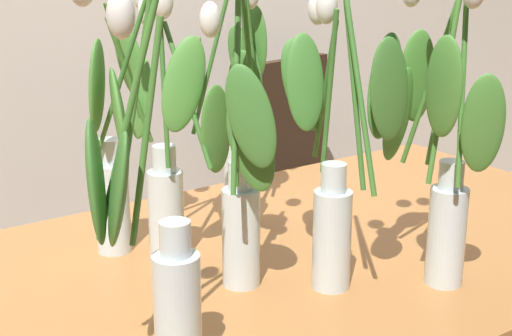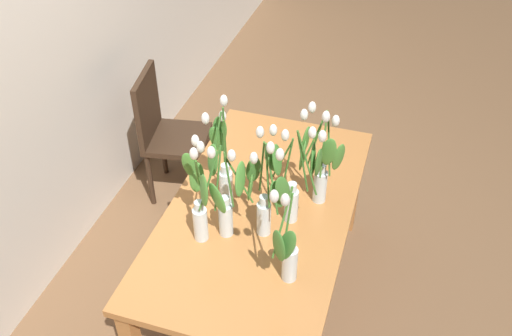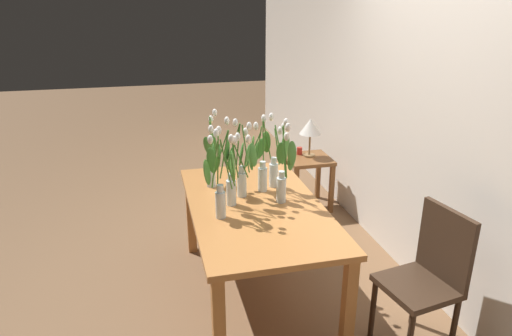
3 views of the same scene
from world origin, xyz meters
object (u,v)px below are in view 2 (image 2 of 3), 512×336
at_px(tulip_vase_3, 287,254).
at_px(tulip_vase_6, 293,180).
at_px(tulip_vase_5, 222,165).
at_px(dining_chair, 165,129).
at_px(tulip_vase_4, 199,205).
at_px(tulip_vase_0, 267,200).
at_px(dining_table, 261,220).
at_px(tulip_vase_1, 320,165).
at_px(tulip_vase_2, 226,201).

distance_m(tulip_vase_3, tulip_vase_6, 0.40).
relative_size(tulip_vase_5, dining_chair, 0.63).
xyz_separation_m(tulip_vase_4, dining_chair, (1.00, 0.67, -0.40)).
relative_size(tulip_vase_0, tulip_vase_6, 1.00).
xyz_separation_m(tulip_vase_5, dining_chair, (0.75, 0.70, -0.44)).
distance_m(tulip_vase_0, dining_chair, 1.40).
xyz_separation_m(tulip_vase_0, tulip_vase_3, (-0.26, -0.17, -0.03)).
distance_m(tulip_vase_4, dining_chair, 1.27).
height_order(tulip_vase_3, dining_chair, tulip_vase_3).
distance_m(tulip_vase_4, tulip_vase_6, 0.45).
distance_m(dining_table, tulip_vase_0, 0.35).
distance_m(dining_table, tulip_vase_4, 0.43).
bearing_deg(tulip_vase_0, dining_table, 24.72).
xyz_separation_m(tulip_vase_3, dining_chair, (1.17, 1.14, -0.39)).
xyz_separation_m(tulip_vase_4, tulip_vase_5, (0.26, -0.02, 0.04)).
height_order(tulip_vase_5, dining_chair, tulip_vase_5).
bearing_deg(tulip_vase_5, tulip_vase_0, -121.55).
bearing_deg(tulip_vase_1, tulip_vase_2, 136.05).
distance_m(tulip_vase_0, tulip_vase_5, 0.32).
bearing_deg(tulip_vase_5, tulip_vase_3, -133.95).
xyz_separation_m(tulip_vase_3, tulip_vase_6, (0.39, 0.08, 0.07)).
bearing_deg(tulip_vase_5, tulip_vase_1, -75.22).
height_order(tulip_vase_1, tulip_vase_2, tulip_vase_1).
distance_m(tulip_vase_5, dining_chair, 1.11).
relative_size(tulip_vase_0, tulip_vase_1, 0.99).
bearing_deg(tulip_vase_6, tulip_vase_2, 128.68).
bearing_deg(dining_chair, tulip_vase_5, -136.90).
bearing_deg(tulip_vase_2, tulip_vase_4, 97.39).
relative_size(tulip_vase_5, tulip_vase_6, 1.02).
bearing_deg(dining_table, tulip_vase_4, 138.90).
bearing_deg(dining_chair, tulip_vase_0, -133.23).
xyz_separation_m(dining_table, tulip_vase_4, (-0.26, 0.22, 0.27)).
height_order(tulip_vase_1, tulip_vase_5, tulip_vase_5).
bearing_deg(tulip_vase_6, tulip_vase_1, -30.37).
distance_m(tulip_vase_3, dining_chair, 1.68).
height_order(dining_table, tulip_vase_3, tulip_vase_3).
bearing_deg(tulip_vase_4, tulip_vase_2, -82.61).
distance_m(dining_table, tulip_vase_2, 0.41).
xyz_separation_m(tulip_vase_6, dining_chair, (0.78, 1.06, -0.46)).
bearing_deg(tulip_vase_1, tulip_vase_4, 128.36).
relative_size(tulip_vase_2, dining_chair, 0.61).
bearing_deg(dining_table, tulip_vase_3, -150.08).
bearing_deg(tulip_vase_5, tulip_vase_2, -156.23).
bearing_deg(tulip_vase_4, tulip_vase_6, -60.05).
height_order(tulip_vase_2, tulip_vase_4, tulip_vase_2).
height_order(dining_table, tulip_vase_0, tulip_vase_0).
bearing_deg(tulip_vase_4, tulip_vase_3, -109.76).
relative_size(tulip_vase_2, tulip_vase_3, 0.98).
bearing_deg(tulip_vase_3, tulip_vase_4, 70.24).
bearing_deg(tulip_vase_1, dining_chair, 61.57).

